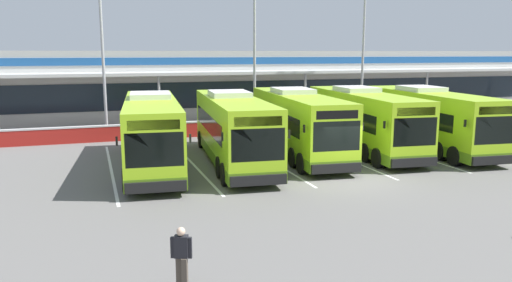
# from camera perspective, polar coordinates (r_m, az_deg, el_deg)

# --- Properties ---
(ground_plane) EXTENTS (200.00, 200.00, 0.00)m
(ground_plane) POSITION_cam_1_polar(r_m,az_deg,el_deg) (23.30, 11.16, -4.60)
(ground_plane) COLOR #605E5B
(terminal_building) EXTENTS (70.00, 13.00, 6.00)m
(terminal_building) POSITION_cam_1_polar(r_m,az_deg,el_deg) (47.86, -4.94, 6.73)
(terminal_building) COLOR #B7B7B2
(terminal_building) RESTS_ON ground
(red_barrier_wall) EXTENTS (60.00, 0.40, 1.10)m
(red_barrier_wall) POSITION_cam_1_polar(r_m,az_deg,el_deg) (36.23, -0.21, 1.76)
(red_barrier_wall) COLOR maroon
(red_barrier_wall) RESTS_ON ground
(coach_bus_leftmost) EXTENTS (3.94, 12.34, 3.78)m
(coach_bus_leftmost) POSITION_cam_1_polar(r_m,az_deg,el_deg) (26.00, -11.92, 0.93)
(coach_bus_leftmost) COLOR #9ED11E
(coach_bus_leftmost) RESTS_ON ground
(coach_bus_left_centre) EXTENTS (3.94, 12.34, 3.78)m
(coach_bus_left_centre) POSITION_cam_1_polar(r_m,az_deg,el_deg) (26.51, -2.69, 1.32)
(coach_bus_left_centre) COLOR #9ED11E
(coach_bus_left_centre) RESTS_ON ground
(coach_bus_centre) EXTENTS (3.94, 12.34, 3.78)m
(coach_bus_centre) POSITION_cam_1_polar(r_m,az_deg,el_deg) (28.75, 4.77, 1.99)
(coach_bus_centre) COLOR #9ED11E
(coach_bus_centre) RESTS_ON ground
(coach_bus_right_centre) EXTENTS (3.94, 12.34, 3.78)m
(coach_bus_right_centre) POSITION_cam_1_polar(r_m,az_deg,el_deg) (30.56, 12.13, 2.28)
(coach_bus_right_centre) COLOR #9ED11E
(coach_bus_right_centre) RESTS_ON ground
(coach_bus_rightmost) EXTENTS (3.94, 12.34, 3.78)m
(coach_bus_rightmost) POSITION_cam_1_polar(r_m,az_deg,el_deg) (32.16, 19.19, 2.33)
(coach_bus_rightmost) COLOR #9ED11E
(coach_bus_rightmost) RESTS_ON ground
(bay_stripe_far_west) EXTENTS (0.14, 13.00, 0.01)m
(bay_stripe_far_west) POSITION_cam_1_polar(r_m,az_deg,el_deg) (26.19, -16.37, -3.17)
(bay_stripe_far_west) COLOR silver
(bay_stripe_far_west) RESTS_ON ground
(bay_stripe_west) EXTENTS (0.14, 13.00, 0.01)m
(bay_stripe_west) POSITION_cam_1_polar(r_m,az_deg,el_deg) (26.65, -7.31, -2.61)
(bay_stripe_west) COLOR silver
(bay_stripe_west) RESTS_ON ground
(bay_stripe_mid_west) EXTENTS (0.14, 13.00, 0.01)m
(bay_stripe_mid_west) POSITION_cam_1_polar(r_m,az_deg,el_deg) (27.75, 1.22, -2.02)
(bay_stripe_mid_west) COLOR silver
(bay_stripe_mid_west) RESTS_ON ground
(bay_stripe_centre) EXTENTS (0.14, 13.00, 0.01)m
(bay_stripe_centre) POSITION_cam_1_polar(r_m,az_deg,el_deg) (29.41, 8.94, -1.44)
(bay_stripe_centre) COLOR silver
(bay_stripe_centre) RESTS_ON ground
(bay_stripe_mid_east) EXTENTS (0.14, 13.00, 0.01)m
(bay_stripe_mid_east) POSITION_cam_1_polar(r_m,az_deg,el_deg) (31.55, 15.73, -0.91)
(bay_stripe_mid_east) COLOR silver
(bay_stripe_mid_east) RESTS_ON ground
(bay_stripe_east) EXTENTS (0.14, 13.00, 0.01)m
(bay_stripe_east) POSITION_cam_1_polar(r_m,az_deg,el_deg) (34.07, 21.58, -0.45)
(bay_stripe_east) COLOR silver
(bay_stripe_east) RESTS_ON ground
(pedestrian_in_dark_coat) EXTENTS (0.53, 0.39, 1.62)m
(pedestrian_in_dark_coat) POSITION_cam_1_polar(r_m,az_deg,el_deg) (12.77, -8.59, -12.96)
(pedestrian_in_dark_coat) COLOR #4C4238
(pedestrian_in_dark_coat) RESTS_ON ground
(lamp_post_west) EXTENTS (3.24, 0.28, 11.00)m
(lamp_post_west) POSITION_cam_1_polar(r_m,az_deg,el_deg) (35.80, -17.30, 10.41)
(lamp_post_west) COLOR #9E9EA3
(lamp_post_west) RESTS_ON ground
(lamp_post_centre) EXTENTS (3.24, 0.28, 11.00)m
(lamp_post_centre) POSITION_cam_1_polar(r_m,az_deg,el_deg) (37.47, -0.17, 10.83)
(lamp_post_centre) COLOR #9E9EA3
(lamp_post_centre) RESTS_ON ground
(lamp_post_east) EXTENTS (3.24, 0.28, 11.00)m
(lamp_post_east) POSITION_cam_1_polar(r_m,az_deg,el_deg) (42.38, 12.27, 10.53)
(lamp_post_east) COLOR #9E9EA3
(lamp_post_east) RESTS_ON ground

